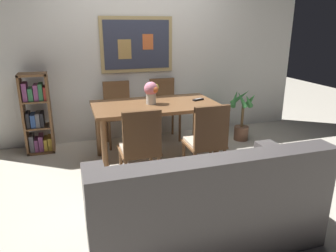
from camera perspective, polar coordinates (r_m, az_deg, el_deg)
name	(u,v)px	position (r m, az deg, el deg)	size (l,w,h in m)	color
ground_plane	(173,173)	(3.78, 0.85, -8.59)	(12.00, 12.00, 0.00)	beige
wall_back_with_painting	(141,52)	(4.84, -4.86, 13.29)	(5.20, 0.14, 2.60)	silver
dining_table	(156,111)	(3.94, -2.28, 2.68)	(1.54, 0.87, 0.75)	brown
dining_chair_far_right	(164,104)	(4.80, -0.73, 4.04)	(0.40, 0.41, 0.91)	brown
dining_chair_near_left	(140,144)	(3.18, -5.03, -3.31)	(0.40, 0.41, 0.91)	brown
dining_chair_near_right	(207,138)	(3.38, 7.09, -2.13)	(0.40, 0.41, 0.91)	brown
dining_chair_far_left	(118,108)	(4.61, -9.04, 3.25)	(0.40, 0.41, 0.91)	brown
leather_couch	(203,207)	(2.58, 6.38, -14.44)	(1.80, 0.84, 0.84)	#514C4C
bookshelf	(37,116)	(4.59, -22.63, 1.75)	(0.36, 0.28, 1.09)	brown
potted_ivy	(215,116)	(5.14, 8.59, 1.78)	(0.34, 0.34, 0.56)	#B2ADA3
potted_palm	(242,117)	(4.88, 13.26, 1.51)	(0.41, 0.38, 0.77)	brown
flower_vase	(151,91)	(3.88, -3.03, 6.34)	(0.19, 0.18, 0.27)	beige
tv_remote	(198,100)	(4.10, 5.49, 4.80)	(0.16, 0.09, 0.02)	black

